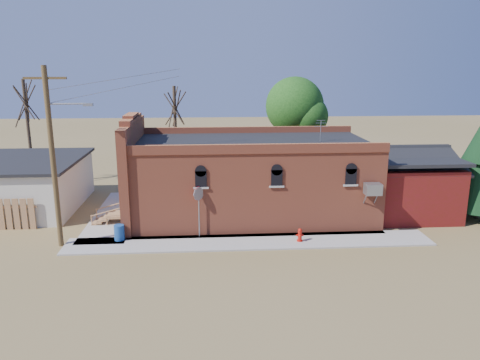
{
  "coord_description": "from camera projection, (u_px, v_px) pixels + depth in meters",
  "views": [
    {
      "loc": [
        -0.6,
        -21.83,
        9.05
      ],
      "look_at": [
        1.25,
        4.82,
        2.4
      ],
      "focal_mm": 35.0,
      "sensor_mm": 36.0,
      "label": 1
    }
  ],
  "objects": [
    {
      "name": "fire_hydrant",
      "position": [
        300.0,
        235.0,
        24.26
      ],
      "size": [
        0.39,
        0.38,
        0.69
      ],
      "rotation": [
        0.0,
        0.0,
        0.2
      ],
      "color": "#BB130A",
      "rests_on": "sidewalk_south"
    },
    {
      "name": "utility_pole",
      "position": [
        53.0,
        154.0,
        22.83
      ],
      "size": [
        3.12,
        0.26,
        9.0
      ],
      "color": "#4F3C1F",
      "rests_on": "ground"
    },
    {
      "name": "sidewalk_west",
      "position": [
        116.0,
        215.0,
        28.74
      ],
      "size": [
        2.6,
        10.0,
        0.08
      ],
      "primitive_type": "cube",
      "color": "#9E9991",
      "rests_on": "ground"
    },
    {
      "name": "red_shed",
      "position": [
        404.0,
        177.0,
        28.91
      ],
      "size": [
        5.4,
        6.4,
        4.3
      ],
      "color": "#5E1910",
      "rests_on": "ground"
    },
    {
      "name": "sidewalk_south",
      "position": [
        250.0,
        242.0,
        24.32
      ],
      "size": [
        19.0,
        2.2,
        0.08
      ],
      "primitive_type": "cube",
      "color": "#9E9991",
      "rests_on": "ground"
    },
    {
      "name": "ground",
      "position": [
        222.0,
        250.0,
        23.36
      ],
      "size": [
        120.0,
        120.0,
        0.0
      ],
      "primitive_type": "plane",
      "color": "olive",
      "rests_on": "ground"
    },
    {
      "name": "tree_leafy",
      "position": [
        295.0,
        106.0,
        35.4
      ],
      "size": [
        4.4,
        4.4,
        8.15
      ],
      "color": "#443927",
      "rests_on": "ground"
    },
    {
      "name": "brick_bar",
      "position": [
        246.0,
        178.0,
        28.23
      ],
      "size": [
        16.4,
        7.97,
        6.3
      ],
      "color": "#C1583A",
      "rests_on": "ground"
    },
    {
      "name": "trash_barrel",
      "position": [
        119.0,
        233.0,
        24.4
      ],
      "size": [
        0.7,
        0.7,
        0.81
      ],
      "primitive_type": "cylinder",
      "rotation": [
        0.0,
        0.0,
        -0.42
      ],
      "color": "navy",
      "rests_on": "sidewalk_west"
    },
    {
      "name": "stop_sign",
      "position": [
        199.0,
        198.0,
        24.5
      ],
      "size": [
        0.54,
        0.61,
        2.75
      ],
      "rotation": [
        0.0,
        0.0,
        0.41
      ],
      "color": "gray",
      "rests_on": "sidewalk_south"
    },
    {
      "name": "tree_bare_far",
      "position": [
        25.0,
        101.0,
        34.44
      ],
      "size": [
        2.8,
        2.8,
        8.16
      ],
      "color": "#443927",
      "rests_on": "ground"
    },
    {
      "name": "tree_bare_near",
      "position": [
        175.0,
        107.0,
        34.31
      ],
      "size": [
        2.8,
        2.8,
        7.65
      ],
      "color": "#443927",
      "rests_on": "ground"
    }
  ]
}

